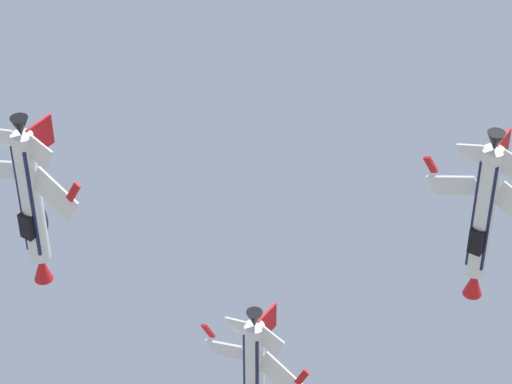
# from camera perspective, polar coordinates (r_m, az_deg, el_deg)

# --- Properties ---
(fighter_jet_lead) EXTENTS (10.77, 14.18, 5.81)m
(fighter_jet_lead) POSITION_cam_1_polar(r_m,az_deg,el_deg) (101.29, -0.06, -8.96)
(fighter_jet_lead) COLOR white
(fighter_jet_left_wing) EXTENTS (10.76, 14.18, 5.85)m
(fighter_jet_left_wing) POSITION_cam_1_polar(r_m,az_deg,el_deg) (92.41, -10.73, -0.45)
(fighter_jet_left_wing) COLOR white
(fighter_jet_right_wing) EXTENTS (10.86, 14.18, 5.50)m
(fighter_jet_right_wing) POSITION_cam_1_polar(r_m,az_deg,el_deg) (91.64, 10.91, -1.15)
(fighter_jet_right_wing) COLOR white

